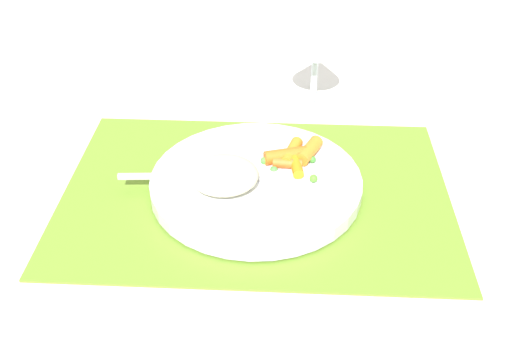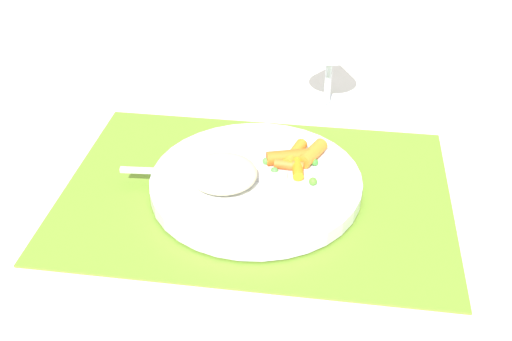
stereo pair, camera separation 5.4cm
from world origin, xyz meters
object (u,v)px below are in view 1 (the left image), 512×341
fork (220,176)px  wine_glass (317,28)px  rice_mound (224,175)px  plate (256,183)px  carrot_portion (295,155)px

fork → wine_glass: (0.12, 0.24, 0.09)m
rice_mound → wine_glass: (0.11, 0.26, 0.08)m
plate → fork: size_ratio=1.26×
rice_mound → fork: rice_mound is taller
plate → fork: 0.05m
plate → carrot_portion: bearing=39.3°
carrot_portion → plate: bearing=-140.7°
plate → fork: bearing=-176.0°
plate → wine_glass: (0.08, 0.24, 0.11)m
wine_glass → carrot_portion: bearing=-98.1°
carrot_portion → fork: 0.10m
plate → carrot_portion: (0.05, 0.04, 0.02)m
wine_glass → rice_mound: bearing=-113.6°
fork → carrot_portion: bearing=24.6°
plate → rice_mound: 0.05m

